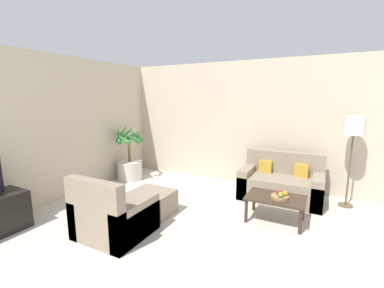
{
  "coord_description": "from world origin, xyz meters",
  "views": [
    {
      "loc": [
        0.9,
        1.16,
        1.91
      ],
      "look_at": [
        -1.44,
        5.66,
        1.0
      ],
      "focal_mm": 24.0,
      "sensor_mm": 36.0,
      "label": 1
    }
  ],
  "objects_px": {
    "potted_palm": "(130,162)",
    "apple_red": "(278,192)",
    "ottoman": "(153,202)",
    "armchair": "(113,216)",
    "fruit_bowl": "(280,197)",
    "coffee_table": "(276,200)",
    "sofa_loveseat": "(281,184)",
    "apple_green": "(281,195)",
    "orange_fruit": "(285,193)",
    "floor_lamp": "(354,130)"
  },
  "relations": [
    {
      "from": "potted_palm",
      "to": "armchair",
      "type": "relative_size",
      "value": 1.45
    },
    {
      "from": "potted_palm",
      "to": "apple_red",
      "type": "height_order",
      "value": "potted_palm"
    },
    {
      "from": "potted_palm",
      "to": "sofa_loveseat",
      "type": "relative_size",
      "value": 0.89
    },
    {
      "from": "floor_lamp",
      "to": "apple_red",
      "type": "relative_size",
      "value": 23.01
    },
    {
      "from": "apple_green",
      "to": "sofa_loveseat",
      "type": "bearing_deg",
      "value": 97.86
    },
    {
      "from": "fruit_bowl",
      "to": "armchair",
      "type": "height_order",
      "value": "armchair"
    },
    {
      "from": "sofa_loveseat",
      "to": "coffee_table",
      "type": "xyz_separation_m",
      "value": [
        0.07,
        -1.0,
        0.05
      ]
    },
    {
      "from": "apple_red",
      "to": "ottoman",
      "type": "bearing_deg",
      "value": -161.49
    },
    {
      "from": "floor_lamp",
      "to": "orange_fruit",
      "type": "bearing_deg",
      "value": -127.21
    },
    {
      "from": "fruit_bowl",
      "to": "orange_fruit",
      "type": "height_order",
      "value": "orange_fruit"
    },
    {
      "from": "potted_palm",
      "to": "apple_green",
      "type": "height_order",
      "value": "potted_palm"
    },
    {
      "from": "coffee_table",
      "to": "orange_fruit",
      "type": "xyz_separation_m",
      "value": [
        0.13,
        -0.0,
        0.14
      ]
    },
    {
      "from": "apple_red",
      "to": "ottoman",
      "type": "distance_m",
      "value": 2.03
    },
    {
      "from": "orange_fruit",
      "to": "apple_green",
      "type": "bearing_deg",
      "value": -116.62
    },
    {
      "from": "potted_palm",
      "to": "coffee_table",
      "type": "relative_size",
      "value": 1.51
    },
    {
      "from": "fruit_bowl",
      "to": "orange_fruit",
      "type": "bearing_deg",
      "value": 26.18
    },
    {
      "from": "floor_lamp",
      "to": "sofa_loveseat",
      "type": "bearing_deg",
      "value": -170.55
    },
    {
      "from": "apple_red",
      "to": "orange_fruit",
      "type": "relative_size",
      "value": 0.91
    },
    {
      "from": "sofa_loveseat",
      "to": "floor_lamp",
      "type": "relative_size",
      "value": 0.92
    },
    {
      "from": "potted_palm",
      "to": "floor_lamp",
      "type": "xyz_separation_m",
      "value": [
        4.47,
        0.59,
        0.96
      ]
    },
    {
      "from": "apple_red",
      "to": "coffee_table",
      "type": "bearing_deg",
      "value": 166.73
    },
    {
      "from": "fruit_bowl",
      "to": "orange_fruit",
      "type": "distance_m",
      "value": 0.1
    },
    {
      "from": "sofa_loveseat",
      "to": "orange_fruit",
      "type": "relative_size",
      "value": 19.11
    },
    {
      "from": "coffee_table",
      "to": "fruit_bowl",
      "type": "bearing_deg",
      "value": -32.0
    },
    {
      "from": "apple_red",
      "to": "armchair",
      "type": "distance_m",
      "value": 2.47
    },
    {
      "from": "potted_palm",
      "to": "ottoman",
      "type": "distance_m",
      "value": 2.01
    },
    {
      "from": "sofa_loveseat",
      "to": "fruit_bowl",
      "type": "distance_m",
      "value": 1.05
    },
    {
      "from": "fruit_bowl",
      "to": "armchair",
      "type": "xyz_separation_m",
      "value": [
        -2.0,
        -1.44,
        -0.14
      ]
    },
    {
      "from": "sofa_loveseat",
      "to": "armchair",
      "type": "distance_m",
      "value": 3.1
    },
    {
      "from": "orange_fruit",
      "to": "ottoman",
      "type": "distance_m",
      "value": 2.12
    },
    {
      "from": "coffee_table",
      "to": "floor_lamp",
      "type": "bearing_deg",
      "value": 48.83
    },
    {
      "from": "orange_fruit",
      "to": "armchair",
      "type": "xyz_separation_m",
      "value": [
        -2.07,
        -1.47,
        -0.2
      ]
    },
    {
      "from": "ottoman",
      "to": "armchair",
      "type": "bearing_deg",
      "value": -94.91
    },
    {
      "from": "fruit_bowl",
      "to": "sofa_loveseat",
      "type": "bearing_deg",
      "value": 97.18
    },
    {
      "from": "apple_red",
      "to": "orange_fruit",
      "type": "bearing_deg",
      "value": 3.33
    },
    {
      "from": "floor_lamp",
      "to": "potted_palm",
      "type": "bearing_deg",
      "value": -172.52
    },
    {
      "from": "orange_fruit",
      "to": "armchair",
      "type": "distance_m",
      "value": 2.55
    },
    {
      "from": "orange_fruit",
      "to": "ottoman",
      "type": "xyz_separation_m",
      "value": [
        -2.0,
        -0.64,
        -0.29
      ]
    },
    {
      "from": "armchair",
      "to": "fruit_bowl",
      "type": "bearing_deg",
      "value": 35.65
    },
    {
      "from": "orange_fruit",
      "to": "fruit_bowl",
      "type": "bearing_deg",
      "value": -153.82
    },
    {
      "from": "orange_fruit",
      "to": "armchair",
      "type": "bearing_deg",
      "value": -144.65
    },
    {
      "from": "potted_palm",
      "to": "orange_fruit",
      "type": "bearing_deg",
      "value": -9.5
    },
    {
      "from": "coffee_table",
      "to": "apple_green",
      "type": "distance_m",
      "value": 0.19
    },
    {
      "from": "orange_fruit",
      "to": "armchair",
      "type": "relative_size",
      "value": 0.08
    },
    {
      "from": "fruit_bowl",
      "to": "coffee_table",
      "type": "bearing_deg",
      "value": 148.0
    },
    {
      "from": "potted_palm",
      "to": "armchair",
      "type": "xyz_separation_m",
      "value": [
        1.49,
        -2.07,
        -0.13
      ]
    },
    {
      "from": "coffee_table",
      "to": "armchair",
      "type": "distance_m",
      "value": 2.44
    },
    {
      "from": "coffee_table",
      "to": "apple_red",
      "type": "relative_size",
      "value": 12.45
    },
    {
      "from": "potted_palm",
      "to": "sofa_loveseat",
      "type": "height_order",
      "value": "potted_palm"
    },
    {
      "from": "sofa_loveseat",
      "to": "apple_green",
      "type": "xyz_separation_m",
      "value": [
        0.15,
        -1.1,
        0.19
      ]
    }
  ]
}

